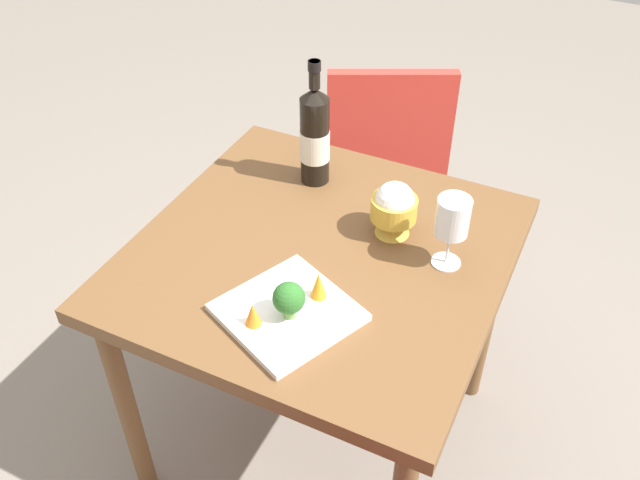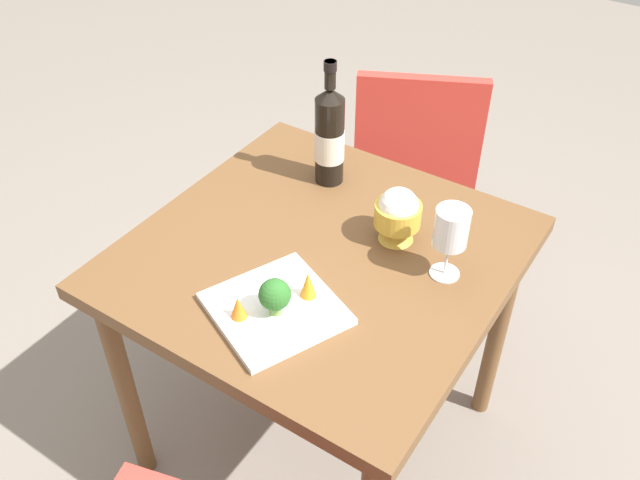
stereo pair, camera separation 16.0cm
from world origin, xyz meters
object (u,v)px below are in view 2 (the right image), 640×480
wine_glass (451,229)px  broccoli_floret (275,295)px  rice_bowl (398,214)px  carrot_garnish_right (238,307)px  carrot_garnish_left (308,284)px  wine_bottle (330,136)px  serving_plate (275,309)px  chair_by_wall (416,154)px

wine_glass → broccoli_floret: bearing=-36.8°
rice_bowl → carrot_garnish_right: rice_bowl is taller
rice_bowl → carrot_garnish_left: 0.29m
wine_glass → carrot_garnish_right: 0.48m
wine_glass → carrot_garnish_right: size_ratio=3.31×
broccoli_floret → carrot_garnish_left: broccoli_floret is taller
wine_glass → rice_bowl: size_ratio=1.26×
broccoli_floret → rice_bowl: bearing=166.8°
wine_bottle → rice_bowl: 0.30m
rice_bowl → carrot_garnish_left: rice_bowl is taller
carrot_garnish_right → serving_plate: bearing=145.3°
rice_bowl → wine_glass: bearing=72.1°
chair_by_wall → carrot_garnish_right: chair_by_wall is taller
rice_bowl → carrot_garnish_right: bearing=-18.9°
rice_bowl → serving_plate: rice_bowl is taller
wine_bottle → wine_glass: wine_bottle is taller
rice_bowl → broccoli_floret: 0.38m
wine_bottle → carrot_garnish_right: 0.56m
wine_glass → serving_plate: size_ratio=0.54×
wine_glass → carrot_garnish_left: 0.33m
chair_by_wall → carrot_garnish_left: size_ratio=13.01×
wine_glass → carrot_garnish_left: bearing=-41.2°
wine_bottle → carrot_garnish_right: bearing=12.9°
wine_bottle → serving_plate: 0.52m
chair_by_wall → broccoli_floret: bearing=-106.0°
chair_by_wall → broccoli_floret: 1.07m
broccoli_floret → carrot_garnish_left: bearing=160.2°
wine_bottle → rice_bowl: bearing=65.8°
rice_bowl → carrot_garnish_left: bearing=-11.4°
broccoli_floret → carrot_garnish_left: size_ratio=1.31×
rice_bowl → serving_plate: 0.37m
rice_bowl → carrot_garnish_right: 0.44m
wine_glass → carrot_garnish_left: wine_glass is taller
serving_plate → chair_by_wall: bearing=-170.7°
chair_by_wall → serving_plate: size_ratio=2.57×
chair_by_wall → serving_plate: chair_by_wall is taller
broccoli_floret → wine_bottle: bearing=-159.7°
wine_bottle → rice_bowl: wine_bottle is taller
wine_bottle → carrot_garnish_left: 0.46m
serving_plate → carrot_garnish_right: carrot_garnish_right is taller
serving_plate → carrot_garnish_right: bearing=-34.7°
rice_bowl → carrot_garnish_right: size_ratio=2.62×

